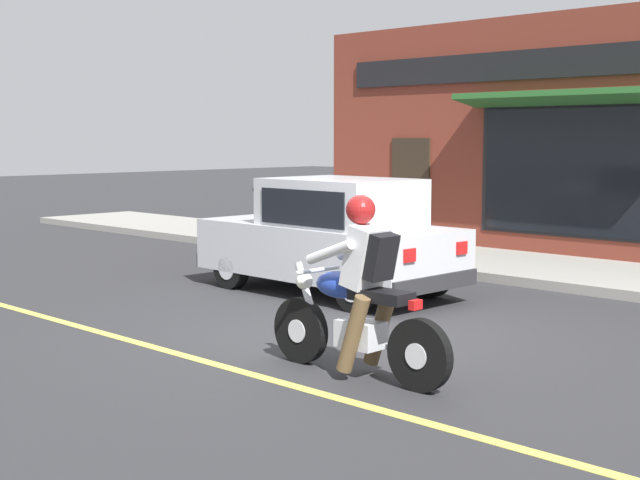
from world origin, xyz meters
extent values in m
plane|color=#2B2B2D|center=(0.00, 0.00, 0.00)|extent=(80.00, 80.00, 0.00)
cube|color=gray|center=(5.28, 3.00, 0.07)|extent=(2.60, 22.00, 0.14)
cube|color=#D1C64C|center=(-1.80, 3.00, 0.00)|extent=(0.12, 19.80, 0.01)
cube|color=maroon|center=(6.83, 1.88, 2.10)|extent=(0.50, 9.12, 4.20)
cube|color=black|center=(6.56, 0.74, 1.55)|extent=(0.04, 3.83, 2.10)
cube|color=black|center=(6.58, 0.74, 1.55)|extent=(0.02, 4.01, 2.20)
cube|color=#2D2319|center=(6.56, 4.39, 1.05)|extent=(0.04, 0.90, 2.10)
cube|color=#235623|center=(6.23, 0.74, 2.75)|extent=(0.81, 4.38, 0.24)
cube|color=black|center=(6.55, 1.88, 3.35)|extent=(0.06, 7.75, 0.50)
cylinder|color=black|center=(-1.19, -0.45, 0.31)|extent=(0.11, 0.62, 0.62)
cylinder|color=silver|center=(-1.19, -0.45, 0.31)|extent=(0.12, 0.22, 0.22)
cylinder|color=black|center=(-1.17, -1.85, 0.31)|extent=(0.11, 0.62, 0.62)
cylinder|color=silver|center=(-1.17, -1.85, 0.31)|extent=(0.12, 0.22, 0.22)
cube|color=silver|center=(-1.18, -1.20, 0.39)|extent=(0.28, 0.40, 0.24)
ellipsoid|color=#1E3899|center=(-1.18, -0.95, 0.80)|extent=(0.30, 0.52, 0.24)
cube|color=black|center=(-1.18, -1.43, 0.76)|extent=(0.27, 0.56, 0.10)
cylinder|color=silver|center=(-1.19, -0.55, 0.62)|extent=(0.07, 0.33, 0.68)
cylinder|color=silver|center=(-1.18, -0.67, 0.91)|extent=(0.56, 0.05, 0.04)
sphere|color=silver|center=(-1.19, -0.50, 0.79)|extent=(0.16, 0.16, 0.16)
cylinder|color=silver|center=(-1.02, -1.60, 0.29)|extent=(0.08, 0.55, 0.08)
cube|color=red|center=(-1.17, -1.80, 0.73)|extent=(0.12, 0.06, 0.08)
cylinder|color=brown|center=(-1.36, -1.27, 0.43)|extent=(0.14, 0.35, 0.71)
cylinder|color=brown|center=(-1.00, -1.27, 0.43)|extent=(0.14, 0.35, 0.71)
cube|color=silver|center=(-1.18, -1.25, 1.08)|extent=(0.34, 0.33, 0.57)
cylinder|color=silver|center=(-1.38, -1.01, 1.12)|extent=(0.09, 0.52, 0.26)
cylinder|color=silver|center=(-0.98, -1.01, 1.12)|extent=(0.09, 0.52, 0.26)
sphere|color=#A51919|center=(-1.18, -1.19, 1.49)|extent=(0.26, 0.26, 0.26)
cube|color=black|center=(-1.18, -1.41, 1.10)|extent=(0.28, 0.24, 0.42)
cylinder|color=black|center=(1.05, 3.20, 0.30)|extent=(0.19, 0.60, 0.60)
cylinder|color=silver|center=(1.05, 3.20, 0.30)|extent=(0.21, 0.33, 0.33)
cylinder|color=black|center=(2.49, 3.17, 0.30)|extent=(0.19, 0.60, 0.60)
cylinder|color=silver|center=(2.49, 3.17, 0.30)|extent=(0.21, 0.33, 0.33)
cylinder|color=black|center=(0.99, 0.80, 0.30)|extent=(0.19, 0.60, 0.60)
cylinder|color=silver|center=(0.99, 0.80, 0.30)|extent=(0.21, 0.33, 0.33)
cylinder|color=black|center=(2.43, 0.77, 0.30)|extent=(0.19, 0.60, 0.60)
cylinder|color=silver|center=(2.43, 0.77, 0.30)|extent=(0.21, 0.33, 0.33)
cube|color=#B7BABF|center=(1.74, 1.98, 0.60)|extent=(1.73, 3.74, 0.70)
cube|color=#B7BABF|center=(1.73, 1.74, 1.24)|extent=(1.48, 1.93, 0.66)
cube|color=black|center=(1.75, 2.60, 1.19)|extent=(1.33, 0.38, 0.51)
cube|color=black|center=(1.01, 1.75, 1.22)|extent=(0.07, 1.52, 0.46)
cube|color=black|center=(2.46, 1.72, 1.22)|extent=(0.07, 1.52, 0.46)
cube|color=silver|center=(1.27, 3.86, 0.72)|extent=(0.24, 0.05, 0.14)
cube|color=red|center=(1.18, 0.14, 0.74)|extent=(0.20, 0.04, 0.16)
cube|color=silver|center=(2.29, 3.83, 0.72)|extent=(0.24, 0.05, 0.14)
cube|color=red|center=(2.20, 0.11, 0.74)|extent=(0.20, 0.04, 0.16)
cube|color=#28282B|center=(1.78, 3.81, 0.35)|extent=(1.61, 0.16, 0.20)
cube|color=#28282B|center=(1.69, 0.16, 0.35)|extent=(1.61, 0.16, 0.20)
cube|color=black|center=(5.35, 3.38, 0.16)|extent=(0.36, 0.36, 0.04)
cone|color=orange|center=(5.35, 3.38, 0.46)|extent=(0.28, 0.28, 0.56)
cylinder|color=white|center=(5.35, 3.38, 0.48)|extent=(0.20, 0.20, 0.08)
cylinder|color=red|center=(5.31, 5.75, 0.22)|extent=(0.24, 0.24, 0.16)
cylinder|color=red|center=(5.31, 5.75, 0.59)|extent=(0.18, 0.18, 0.58)
sphere|color=red|center=(5.31, 5.75, 0.92)|extent=(0.20, 0.20, 0.20)
cylinder|color=red|center=(5.18, 5.75, 0.64)|extent=(0.10, 0.08, 0.08)
cylinder|color=red|center=(5.44, 5.75, 0.64)|extent=(0.10, 0.08, 0.08)
camera|label=1|loc=(-6.96, -6.30, 2.12)|focal=50.00mm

